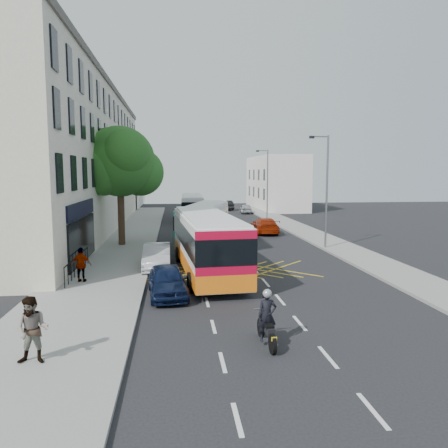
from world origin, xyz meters
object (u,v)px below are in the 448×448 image
object	(u,v)px
distant_car_grey	(190,210)
parked_car_silver	(157,257)
bus_far	(192,207)
distant_car_dark	(226,205)
motorbike	(267,319)
street_tree	(120,162)
distant_car_silver	(246,209)
bus_mid	(204,221)
pedestrian_near	(33,330)
lamp_near	(326,185)
lamp_far	(267,180)
pedestrian_far	(81,265)
bus_near	(207,242)
red_hatchback	(265,225)
parked_car_blue	(167,281)

from	to	relation	value
distant_car_grey	parked_car_silver	bearing A→B (deg)	-99.12
bus_far	distant_car_dark	world-z (taller)	bus_far
motorbike	bus_far	bearing A→B (deg)	88.50
motorbike	street_tree	bearing A→B (deg)	106.32
distant_car_silver	motorbike	bearing A→B (deg)	86.81
bus_mid	parked_car_silver	bearing A→B (deg)	-93.45
bus_mid	pedestrian_near	bearing A→B (deg)	-90.69
lamp_near	pedestrian_near	xyz separation A→B (m)	(-14.77, -17.75, -3.50)
lamp_near	bus_mid	distance (m)	10.30
lamp_far	street_tree	bearing A→B (deg)	-130.81
distant_car_dark	pedestrian_near	xyz separation A→B (m)	(-11.66, -51.80, 0.41)
lamp_far	bus_far	world-z (taller)	lamp_far
lamp_near	pedestrian_far	bearing A→B (deg)	-151.44
bus_near	pedestrian_far	xyz separation A→B (m)	(-6.35, -1.96, -0.71)
lamp_far	red_hatchback	bearing A→B (deg)	-102.71
bus_mid	parked_car_blue	world-z (taller)	bus_mid
lamp_far	distant_car_dark	xyz separation A→B (m)	(-3.11, 14.05, -3.91)
distant_car_dark	bus_far	bearing A→B (deg)	60.24
lamp_near	bus_mid	xyz separation A→B (m)	(-8.30, 5.28, -3.06)
bus_near	pedestrian_far	world-z (taller)	bus_near
parked_car_blue	distant_car_grey	distance (m)	38.52
bus_mid	distant_car_dark	size ratio (longest dim) A/B	2.51
pedestrian_near	distant_car_grey	bearing A→B (deg)	86.29
bus_far	street_tree	bearing A→B (deg)	-107.52
bus_far	lamp_far	bearing A→B (deg)	-2.27
lamp_far	distant_car_silver	xyz separation A→B (m)	(-1.04, 8.44, -3.98)
lamp_far	pedestrian_far	xyz separation A→B (m)	(-15.34, -28.35, -3.61)
parked_car_blue	distant_car_grey	size ratio (longest dim) A/B	0.90
pedestrian_near	parked_car_blue	bearing A→B (deg)	66.04
street_tree	lamp_near	distance (m)	15.10
lamp_near	bus_far	world-z (taller)	lamp_near
parked_car_blue	distant_car_silver	bearing A→B (deg)	70.53
lamp_near	distant_car_silver	distance (m)	28.73
red_hatchback	distant_car_silver	world-z (taller)	red_hatchback
lamp_near	lamp_far	world-z (taller)	same
red_hatchback	pedestrian_near	distance (m)	29.16
lamp_far	distant_car_silver	distance (m)	9.39
parked_car_silver	pedestrian_far	bearing A→B (deg)	-138.76
bus_far	pedestrian_near	world-z (taller)	bus_far
parked_car_silver	distant_car_silver	bearing A→B (deg)	71.61
bus_far	pedestrian_far	xyz separation A→B (m)	(-6.67, -28.91, -0.54)
parked_car_blue	red_hatchback	xyz separation A→B (m)	(8.55, 19.54, 0.02)
motorbike	distant_car_silver	bearing A→B (deg)	78.70
bus_near	parked_car_blue	bearing A→B (deg)	-119.59
street_tree	parked_car_silver	xyz separation A→B (m)	(2.92, -8.12, -5.57)
distant_car_grey	bus_near	bearing A→B (deg)	-94.24
pedestrian_near	distant_car_dark	bearing A→B (deg)	81.27
bus_far	pedestrian_far	world-z (taller)	bus_far
red_hatchback	distant_car_grey	world-z (taller)	red_hatchback
distant_car_silver	distant_car_dark	bearing A→B (deg)	-64.44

